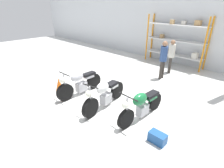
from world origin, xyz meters
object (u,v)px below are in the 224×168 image
Objects in this scene: traffic_cone at (59,84)px; person_near_rack at (171,54)px; shelving_rack at (176,41)px; motorcycle_silver at (80,83)px; motorcycle_green at (142,105)px; person_browsing at (163,57)px; toolbox at (157,138)px; motorcycle_white at (105,94)px.

person_near_rack is at bearing 66.81° from traffic_cone.
shelving_rack is 6.22× the size of traffic_cone.
person_near_rack is (0.53, -1.45, -0.38)m from shelving_rack.
motorcycle_green is (2.63, 0.36, 0.00)m from motorcycle_silver.
person_browsing is 1.05× the size of person_near_rack.
traffic_cone is (-2.16, -5.04, -0.71)m from person_near_rack.
shelving_rack is at bearing 75.88° from traffic_cone.
person_browsing is at bearing -157.64° from motorcycle_green.
toolbox is (3.56, -0.20, -0.33)m from motorcycle_silver.
motorcycle_white is 1.21× the size of person_browsing.
person_near_rack is at bearing -83.75° from person_browsing.
toolbox is at bearing 85.13° from person_near_rack.
person_near_rack is at bearing -160.68° from motorcycle_green.
motorcycle_white is 1.31m from motorcycle_green.
toolbox is (2.14, -3.86, -0.90)m from person_browsing.
motorcycle_green is at bearing 12.54° from traffic_cone.
shelving_rack reaches higher than toolbox.
person_browsing is at bearing 169.35° from motorcycle_white.
motorcycle_silver is 3.58m from toolbox.
toolbox is at bearing 60.78° from motorcycle_green.
traffic_cone reaches higher than toolbox.
person_browsing reaches higher than person_near_rack.
motorcycle_green is at bearing -72.06° from shelving_rack.
person_near_rack is at bearing 162.08° from motorcycle_silver.
motorcycle_white is at bearing -73.12° from motorcycle_green.
motorcycle_silver is at bearing 176.76° from toolbox.
motorcycle_green is at bearing 95.70° from motorcycle_silver.
shelving_rack reaches higher than person_near_rack.
shelving_rack is 6.98m from toolbox.
motorcycle_white is at bearing -84.51° from shelving_rack.
shelving_rack is at bearing -99.84° from person_near_rack.
traffic_cone is (-2.27, -4.07, -0.76)m from person_browsing.
motorcycle_green is at bearing 94.99° from motorcycle_white.
traffic_cone is at bearing -75.36° from motorcycle_green.
traffic_cone is at bearing -88.55° from motorcycle_white.
shelving_rack is 2.05× the size of person_near_rack.
motorcycle_silver is 1.22× the size of person_near_rack.
person_browsing is (-1.22, 3.29, 0.56)m from motorcycle_green.
shelving_rack is at bearing 170.53° from motorcycle_silver.
person_browsing is 4.50m from toolbox.
shelving_rack is at bearing -75.39° from person_browsing.
motorcycle_silver reaches higher than traffic_cone.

